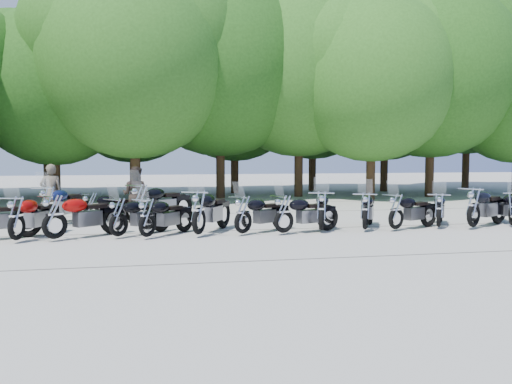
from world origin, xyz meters
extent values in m
plane|color=#A9A599|center=(0.00, 0.00, 0.00)|extent=(90.00, 90.00, 0.00)
cylinder|color=#3A2614|center=(-7.25, 12.84, 1.65)|extent=(0.44, 0.44, 3.31)
sphere|color=#286319|center=(-7.25, 12.84, 5.32)|extent=(7.31, 7.31, 7.31)
cylinder|color=#3A2614|center=(-3.57, 11.24, 1.97)|extent=(0.44, 0.44, 3.93)
sphere|color=#357721|center=(-3.57, 11.24, 6.33)|extent=(8.70, 8.70, 8.70)
cylinder|color=#3A2614|center=(0.54, 13.09, 2.06)|extent=(0.44, 0.44, 4.13)
sphere|color=#286319|center=(0.54, 13.09, 6.64)|extent=(9.13, 9.13, 9.13)
cylinder|color=#3A2614|center=(4.61, 13.20, 2.05)|extent=(0.44, 0.44, 4.09)
sphere|color=#357721|center=(4.61, 13.20, 6.58)|extent=(9.04, 9.04, 9.04)
cylinder|color=#3A2614|center=(7.55, 10.82, 1.81)|extent=(0.44, 0.44, 3.62)
sphere|color=#357721|center=(7.55, 10.82, 5.82)|extent=(8.00, 8.00, 8.00)
cylinder|color=#3A2614|center=(11.20, 11.78, 1.99)|extent=(0.44, 0.44, 3.98)
sphere|color=#286319|center=(11.20, 11.78, 6.40)|extent=(8.79, 8.79, 8.79)
cylinder|color=#3A2614|center=(-8.29, 16.97, 1.76)|extent=(0.44, 0.44, 3.52)
sphere|color=#357721|center=(-8.29, 16.97, 5.66)|extent=(7.78, 7.78, 7.78)
cylinder|color=#3A2614|center=(-3.76, 16.43, 1.71)|extent=(0.44, 0.44, 3.42)
sphere|color=#286319|center=(-3.76, 16.43, 5.50)|extent=(7.56, 7.56, 7.56)
cylinder|color=#3A2614|center=(1.80, 16.47, 1.78)|extent=(0.44, 0.44, 3.56)
sphere|color=#286319|center=(1.80, 16.47, 5.73)|extent=(7.88, 7.88, 7.88)
cylinder|color=#3A2614|center=(6.69, 17.47, 1.88)|extent=(0.44, 0.44, 3.76)
sphere|color=#286319|center=(6.69, 17.47, 6.04)|extent=(8.31, 8.31, 8.31)
cylinder|color=#3A2614|center=(10.68, 16.09, 1.81)|extent=(0.44, 0.44, 3.63)
sphere|color=#357721|center=(10.68, 16.09, 5.83)|extent=(8.02, 8.02, 8.02)
cylinder|color=#3A2614|center=(16.61, 17.02, 2.19)|extent=(0.44, 0.44, 4.37)
sphere|color=#286319|center=(16.61, 17.02, 7.03)|extent=(9.67, 9.67, 9.67)
imported|color=brown|center=(-6.07, 4.37, 0.94)|extent=(0.71, 0.48, 1.88)
imported|color=black|center=(-3.45, 3.89, 0.90)|extent=(1.06, 0.96, 1.79)
camera|label=1|loc=(-3.09, -13.75, 2.19)|focal=38.00mm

